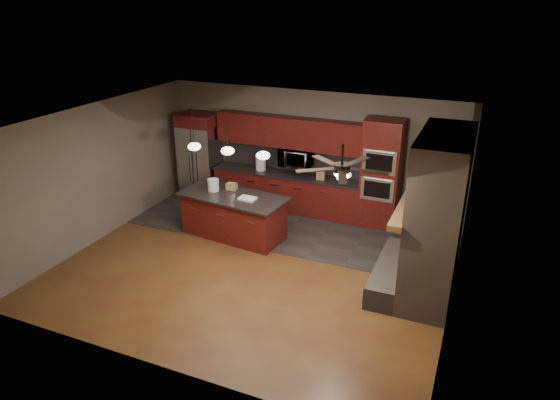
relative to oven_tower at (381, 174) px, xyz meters
The scene contains 22 objects.
ground 3.40m from the oven_tower, 122.27° to the right, with size 7.00×7.00×0.00m, color brown.
ceiling 3.57m from the oven_tower, 122.27° to the right, with size 7.00×6.00×0.02m, color white.
back_wall 1.74m from the oven_tower, 169.75° to the left, with size 7.00×0.02×2.80m, color #6B6356.
right_wall 3.25m from the oven_tower, 56.24° to the right, with size 0.02×6.00×2.80m, color #6B6356.
left_wall 5.86m from the oven_tower, 152.62° to the right, with size 0.02×6.00×2.80m, color #6B6356.
slate_tile_patch 2.26m from the oven_tower, 152.30° to the right, with size 7.00×2.40×0.01m, color #302E2B.
fireplace_column 2.66m from the oven_tower, 59.73° to the right, with size 1.30×2.10×2.80m.
back_cabinetry 2.20m from the oven_tower, behind, with size 3.59×0.64×2.20m.
oven_tower is the anchor object (origin of this frame).
microwave 1.98m from the oven_tower, behind, with size 0.73×0.41×0.50m, color silver.
refrigerator 4.45m from the oven_tower, behind, with size 0.91×0.75×2.13m.
kitchen_island 3.26m from the oven_tower, 147.21° to the right, with size 2.35×1.27×0.92m.
white_bucket 3.58m from the oven_tower, 152.73° to the right, with size 0.23×0.23×0.25m, color silver.
paint_can 3.24m from the oven_tower, 144.17° to the right, with size 0.17×0.17×0.11m, color #B3B2B7.
paint_tray 2.93m from the oven_tower, 142.23° to the right, with size 0.35×0.24×0.03m, color white.
cardboard_box 3.20m from the oven_tower, 153.30° to the right, with size 0.22×0.16×0.14m, color olive.
counter_bucket 2.85m from the oven_tower, behind, with size 0.24×0.24×0.27m, color white.
counter_box 1.35m from the oven_tower, behind, with size 0.19×0.14×0.21m, color #9A764F.
pendant_left 3.97m from the oven_tower, 149.26° to the right, with size 0.26×0.26×0.92m.
pendant_center 3.37m from the oven_tower, 142.53° to the right, with size 0.26×0.26×0.92m.
pendant_right 2.83m from the oven_tower, 132.87° to the right, with size 0.26×0.26×0.92m.
ceiling_fan 3.72m from the oven_tower, 88.36° to the right, with size 1.27×1.33×0.41m.
Camera 1 is at (3.63, -7.40, 4.79)m, focal length 32.00 mm.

